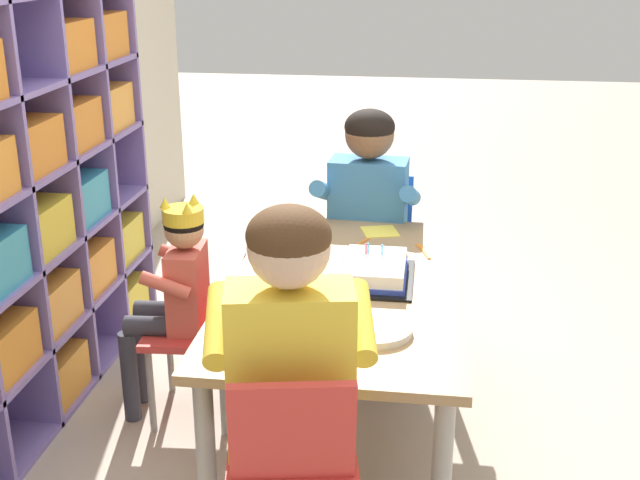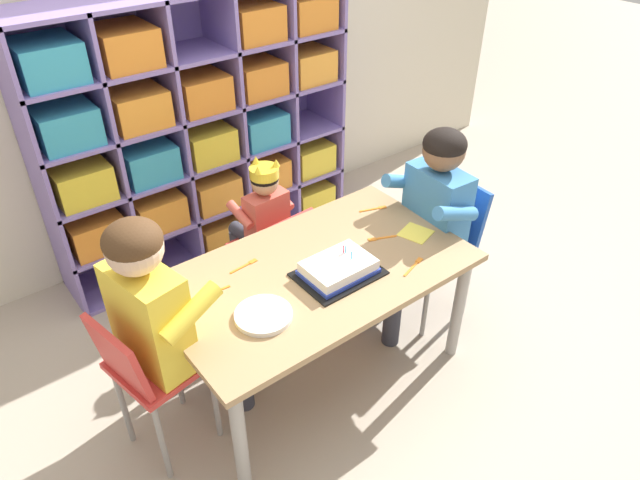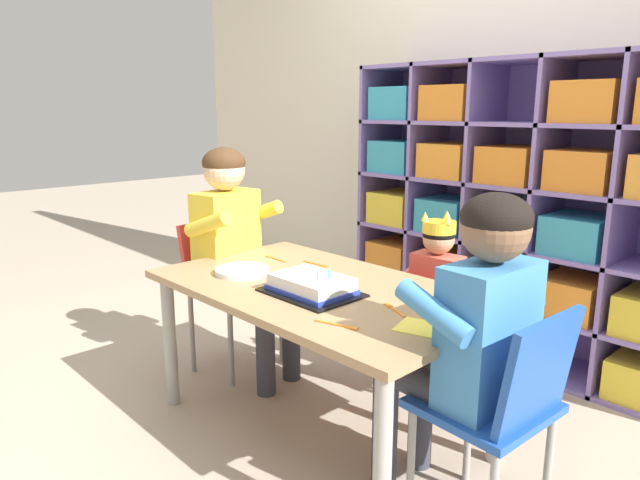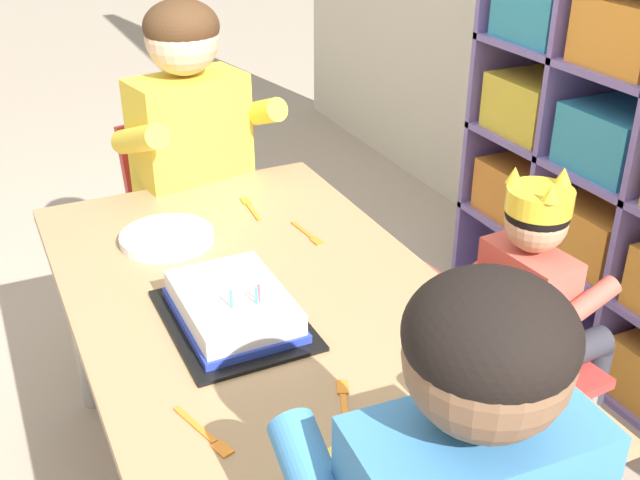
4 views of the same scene
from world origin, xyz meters
name	(u,v)px [view 2 (image 2 of 4)]	position (x,y,z in m)	size (l,w,h in m)	color
ground	(316,369)	(0.00, 0.00, 0.00)	(16.00, 16.00, 0.00)	tan
classroom_back_wall	(141,16)	(0.00, 1.42, 1.31)	(5.40, 0.10, 2.61)	beige
storage_cubby_shelf	(201,132)	(0.13, 1.18, 0.74)	(1.71, 0.37, 1.46)	#7F6BB2
activity_table	(316,282)	(0.00, 0.00, 0.52)	(1.28, 0.74, 0.59)	#A37F56
classroom_chair_blue	(276,248)	(0.13, 0.51, 0.35)	(0.35, 0.35, 0.57)	red
child_with_crown	(262,214)	(0.13, 0.61, 0.50)	(0.31, 0.31, 0.81)	#D15647
classroom_chair_adult_side	(149,369)	(-0.73, 0.05, 0.45)	(0.38, 0.36, 0.71)	red
adult_helper_seated	(165,309)	(-0.62, 0.07, 0.66)	(0.46, 0.44, 1.06)	yellow
classroom_chair_guest_side	(441,238)	(0.76, -0.01, 0.42)	(0.38, 0.37, 0.71)	#1E4CA8
guest_at_table_side	(427,211)	(0.64, -0.01, 0.62)	(0.44, 0.42, 1.01)	#3D7FBC
birthday_cake_on_tray	(338,269)	(0.05, -0.09, 0.62)	(0.33, 0.25, 0.10)	black
paper_plate_stack	(263,315)	(-0.33, -0.11, 0.60)	(0.21, 0.21, 0.02)	white
paper_napkin_square	(416,233)	(0.51, -0.07, 0.59)	(0.13, 0.13, 0.00)	#F4DB4C
fork_near_child_seat	(375,209)	(0.50, 0.19, 0.59)	(0.13, 0.06, 0.00)	orange
fork_near_cake_tray	(245,265)	(-0.21, 0.19, 0.59)	(0.13, 0.03, 0.00)	orange
fork_beside_plate_stack	(380,238)	(0.36, 0.00, 0.59)	(0.12, 0.07, 0.00)	orange
fork_by_napkin	(211,293)	(-0.41, 0.12, 0.59)	(0.14, 0.03, 0.00)	orange
fork_at_table_front_edge	(414,266)	(0.33, -0.23, 0.59)	(0.14, 0.06, 0.00)	orange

